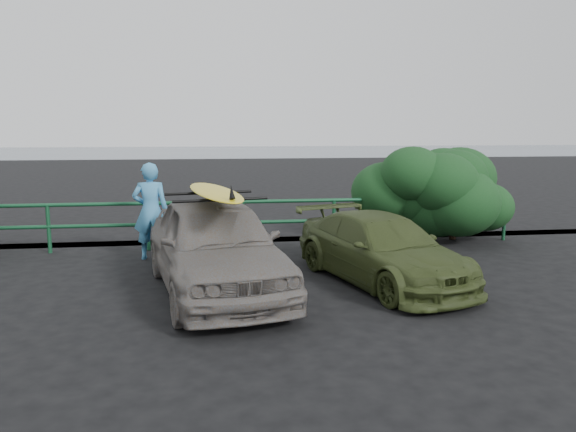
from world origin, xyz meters
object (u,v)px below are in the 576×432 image
object	(u,v)px
guardrail	(196,225)
man	(151,211)
olive_vehicle	(382,249)
surfboard	(214,192)
sedan	(216,245)

from	to	relation	value
guardrail	man	distance (m)	1.25
guardrail	olive_vehicle	world-z (taller)	olive_vehicle
olive_vehicle	surfboard	bearing A→B (deg)	166.98
guardrail	sedan	bearing A→B (deg)	-83.14
sedan	man	world-z (taller)	man
man	surfboard	distance (m)	2.82
sedan	surfboard	xyz separation A→B (m)	(-0.00, -0.00, 0.84)
man	sedan	bearing A→B (deg)	118.35
sedan	surfboard	distance (m)	0.84
sedan	surfboard	bearing A→B (deg)	-114.87
sedan	olive_vehicle	xyz separation A→B (m)	(2.76, 0.21, -0.19)
olive_vehicle	surfboard	size ratio (longest dim) A/B	1.33
olive_vehicle	man	bearing A→B (deg)	133.28
guardrail	surfboard	xyz separation A→B (m)	(0.39, -3.26, 1.07)
guardrail	olive_vehicle	xyz separation A→B (m)	(3.15, -3.05, 0.04)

